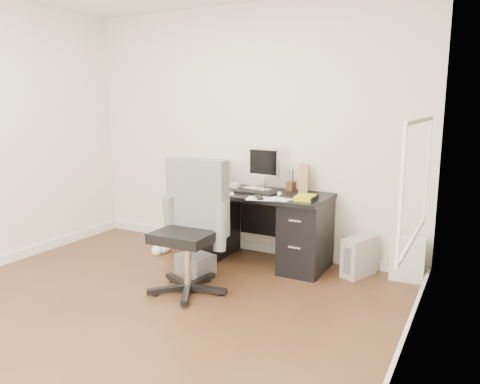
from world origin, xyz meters
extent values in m
plane|color=#4C2A18|center=(0.00, 0.00, 0.00)|extent=(4.00, 4.00, 0.00)
cube|color=white|center=(0.00, 2.00, 1.35)|extent=(4.00, 0.02, 2.70)
cube|color=white|center=(2.00, 0.00, 1.35)|extent=(0.02, 4.00, 2.70)
cube|color=white|center=(0.00, 1.99, 0.05)|extent=(4.00, 0.03, 0.10)
cube|color=white|center=(1.99, 0.00, 0.05)|extent=(0.03, 4.00, 0.10)
cube|color=black|center=(0.30, 1.65, 0.73)|extent=(1.50, 0.70, 0.04)
cube|color=black|center=(-0.25, 1.65, 0.35)|extent=(0.40, 0.60, 0.71)
cube|color=black|center=(0.85, 1.65, 0.35)|extent=(0.40, 0.60, 0.71)
cube|color=black|center=(0.30, 1.98, 0.45)|extent=(0.70, 0.03, 0.51)
cube|color=black|center=(0.32, 1.56, 0.76)|extent=(0.44, 0.18, 0.02)
sphere|color=silver|center=(0.61, 1.54, 0.78)|extent=(0.07, 0.07, 0.05)
cylinder|color=navy|center=(-0.15, 1.52, 0.85)|extent=(0.10, 0.10, 0.19)
cube|color=white|center=(-0.17, 1.81, 0.89)|extent=(0.13, 0.25, 0.28)
cube|color=olive|center=(0.72, 1.89, 0.89)|extent=(0.19, 0.27, 0.28)
cube|color=gold|center=(0.89, 1.52, 0.77)|extent=(0.20, 0.25, 0.04)
cube|color=#B2ACA0|center=(1.36, 1.76, 0.19)|extent=(0.30, 0.42, 0.38)
cube|color=silver|center=(1.80, 1.84, 0.21)|extent=(0.32, 0.24, 0.42)
cube|color=#4E3017|center=(-0.63, 1.76, 0.19)|extent=(0.41, 0.41, 0.39)
cube|color=slate|center=(-0.07, 1.05, 0.10)|extent=(0.38, 0.34, 0.19)
camera|label=1|loc=(2.38, -2.63, 1.66)|focal=35.00mm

